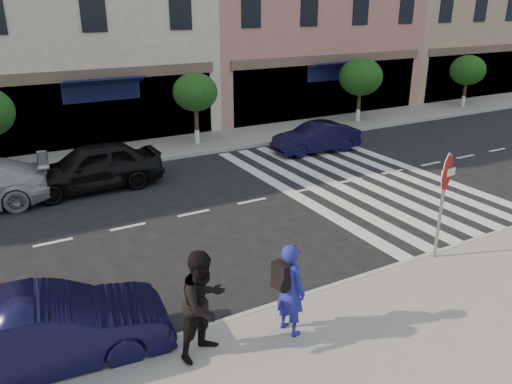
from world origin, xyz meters
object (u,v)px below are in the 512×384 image
object	(u,v)px
walker	(204,304)
car_far_right	(316,138)
stop_sign	(445,183)
car_far_mid	(92,167)
photographer	(290,289)
car_near_mid	(45,332)

from	to	relation	value
walker	car_far_right	xyz separation A→B (m)	(9.38, 9.78, -0.53)
stop_sign	car_far_right	distance (m)	9.88
car_far_mid	car_far_right	xyz separation A→B (m)	(9.17, 0.00, -0.17)
photographer	walker	size ratio (longest dim) A/B	0.91
photographer	car_far_mid	bearing A→B (deg)	-4.59
stop_sign	car_near_mid	size ratio (longest dim) A/B	0.63
photographer	walker	bearing A→B (deg)	70.24
walker	car_near_mid	world-z (taller)	walker
car_far_right	photographer	bearing A→B (deg)	-33.49
walker	photographer	bearing A→B (deg)	-29.59
car_far_mid	car_far_right	bearing A→B (deg)	88.72
car_near_mid	car_far_right	xyz separation A→B (m)	(11.81, 8.60, -0.08)
photographer	car_far_mid	size ratio (longest dim) A/B	0.40
walker	car_near_mid	distance (m)	2.74
stop_sign	walker	size ratio (longest dim) A/B	1.33
stop_sign	car_far_right	bearing A→B (deg)	66.45
photographer	car_near_mid	xyz separation A→B (m)	(-4.05, 1.38, -0.36)
walker	car_near_mid	bearing A→B (deg)	131.65
car_far_right	car_near_mid	bearing A→B (deg)	-49.58
car_near_mid	car_far_right	distance (m)	14.61
stop_sign	car_far_right	xyz separation A→B (m)	(3.09, 9.27, -1.44)
car_near_mid	car_far_mid	bearing A→B (deg)	-11.47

